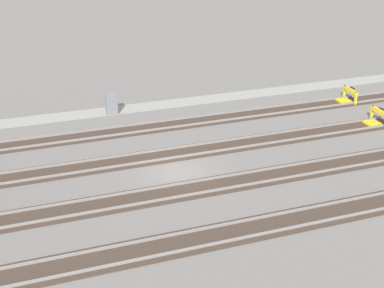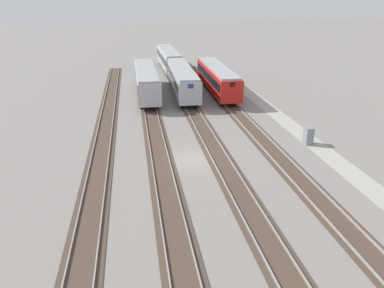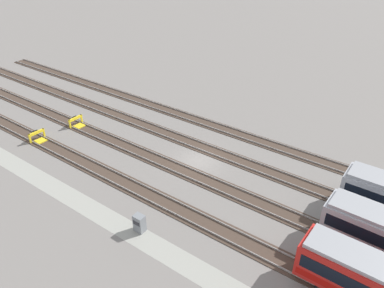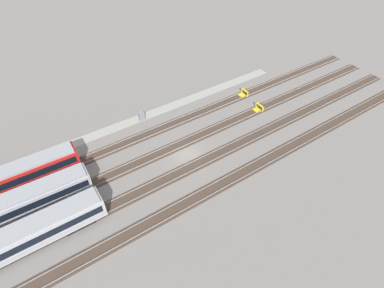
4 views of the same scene
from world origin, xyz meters
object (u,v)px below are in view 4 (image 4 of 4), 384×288
Objects in this scene: subway_car_front_row_left_inner at (10,179)px; bumper_stop_near_inner_track at (258,107)px; subway_car_front_row_right_inner at (17,206)px; bumper_stop_nearest_track at (243,93)px; subway_car_front_row_centre at (25,237)px; electrical_cabinet at (142,116)px.

subway_car_front_row_left_inner is 40.32m from bumper_stop_near_inner_track.
bumper_stop_nearest_track is (-40.77, -5.03, -1.53)m from subway_car_front_row_right_inner.
subway_car_front_row_right_inner is at bearing 7.04° from bumper_stop_nearest_track.
subway_car_front_row_right_inner is 9.02× the size of bumper_stop_near_inner_track.
subway_car_front_row_right_inner reaches higher than bumper_stop_nearest_track.
subway_car_front_row_left_inner is 1.00× the size of subway_car_front_row_centre.
bumper_stop_nearest_track is (-40.77, -0.04, -1.53)m from subway_car_front_row_left_inner.
subway_car_front_row_right_inner is at bearing -90.00° from subway_car_front_row_centre.
subway_car_front_row_centre is 42.02m from bumper_stop_nearest_track.
bumper_stop_nearest_track and bumper_stop_near_inner_track have the same top height.
electrical_cabinet reaches higher than bumper_stop_nearest_track.
subway_car_front_row_left_inner is at bearing -7.08° from bumper_stop_near_inner_track.
bumper_stop_near_inner_track is (-39.99, 4.97, -1.53)m from subway_car_front_row_left_inner.
bumper_stop_near_inner_track is 20.75m from electrical_cabinet.
subway_car_front_row_centre is at bearing 13.82° from bumper_stop_nearest_track.
subway_car_front_row_left_inner and subway_car_front_row_right_inner have the same top height.
subway_car_front_row_centre and subway_car_front_row_right_inner have the same top height.
subway_car_front_row_left_inner is 1.00× the size of subway_car_front_row_right_inner.
bumper_stop_near_inner_track is at bearing 172.92° from subway_car_front_row_left_inner.
bumper_stop_nearest_track is at bearing -172.96° from subway_car_front_row_right_inner.
subway_car_front_row_centre is 40.33m from bumper_stop_near_inner_track.
electrical_cabinet is at bearing -146.76° from subway_car_front_row_centre.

